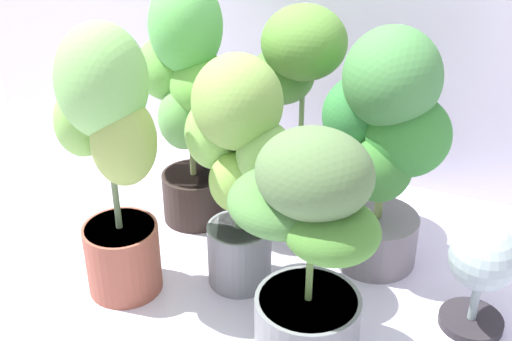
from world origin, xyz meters
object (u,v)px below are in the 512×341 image
object	(u,v)px
potted_plant_front_left	(109,147)
potted_plant_center	(238,153)
potted_plant_back_right	(385,134)
potted_plant_front_right	(307,241)
potted_plant_back_center	(297,101)
floor_fan	(482,265)
potted_plant_back_left	(187,86)

from	to	relation	value
potted_plant_front_left	potted_plant_center	xyz separation A→B (m)	(0.31, 0.17, -0.04)
potted_plant_back_right	potted_plant_front_right	distance (m)	0.49
potted_plant_center	potted_plant_front_right	bearing A→B (deg)	-37.69
potted_plant_front_left	potted_plant_back_right	world-z (taller)	potted_plant_front_left
potted_plant_back_center	potted_plant_front_right	distance (m)	0.68
potted_plant_front_left	potted_plant_back_center	bearing A→B (deg)	59.39
potted_plant_back_right	floor_fan	size ratio (longest dim) A/B	2.33
potted_plant_front_left	potted_plant_front_right	world-z (taller)	potted_plant_front_left
potted_plant_back_center	potted_plant_center	world-z (taller)	potted_plant_back_center
potted_plant_front_left	floor_fan	distance (m)	1.06
potted_plant_front_left	floor_fan	world-z (taller)	potted_plant_front_left
potted_plant_back_right	potted_plant_center	bearing A→B (deg)	-143.67
potted_plant_front_left	floor_fan	bearing A→B (deg)	13.52
potted_plant_front_right	floor_fan	distance (m)	0.52
potted_plant_back_right	potted_plant_center	distance (m)	0.44
potted_plant_center	potted_plant_back_left	bearing A→B (deg)	138.77
potted_plant_front_left	potted_plant_center	distance (m)	0.35
potted_plant_front_right	potted_plant_front_left	bearing A→B (deg)	174.80
potted_plant_front_left	floor_fan	size ratio (longest dim) A/B	2.51
potted_plant_back_right	potted_plant_center	size ratio (longest dim) A/B	1.05
potted_plant_back_left	floor_fan	size ratio (longest dim) A/B	2.58
potted_plant_center	floor_fan	distance (m)	0.73
potted_plant_front_right	potted_plant_center	bearing A→B (deg)	142.31
potted_plant_back_left	potted_plant_front_right	size ratio (longest dim) A/B	1.27
potted_plant_center	potted_plant_front_right	xyz separation A→B (m)	(0.28, -0.22, -0.07)
potted_plant_front_left	potted_plant_back_right	bearing A→B (deg)	32.84
potted_plant_front_left	potted_plant_back_right	xyz separation A→B (m)	(0.66, 0.43, -0.03)
potted_plant_back_right	potted_plant_front_right	bearing A→B (deg)	-98.19
potted_plant_front_left	potted_plant_back_center	size ratio (longest dim) A/B	1.09
potted_plant_back_center	potted_plant_back_left	size ratio (longest dim) A/B	0.90
potted_plant_center	floor_fan	bearing A→B (deg)	6.04
potted_plant_back_left	potted_plant_center	bearing A→B (deg)	-41.23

